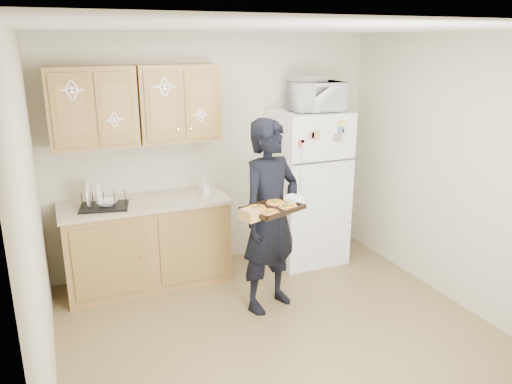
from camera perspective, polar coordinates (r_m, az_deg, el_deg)
floor at (r=4.39m, az=3.41°, el=-16.52°), size 3.60×3.60×0.00m
ceiling at (r=3.67m, az=4.12°, el=18.14°), size 3.60×3.60×0.00m
wall_back at (r=5.46m, az=-4.71°, el=4.50°), size 3.60×0.04×2.50m
wall_front at (r=2.50m, az=22.81°, el=-12.36°), size 3.60×0.04×2.50m
wall_left at (r=3.48m, az=-23.94°, el=-4.22°), size 0.04×3.60×2.50m
wall_right at (r=4.90m, az=22.96°, el=1.75°), size 0.04×3.60×2.50m
refrigerator at (r=5.60m, az=5.86°, el=0.55°), size 0.75×0.70×1.70m
base_cabinet at (r=5.22m, az=-12.31°, el=-5.91°), size 1.60×0.60×0.86m
countertop at (r=5.06m, az=-12.63°, el=-1.21°), size 1.64×0.64×0.04m
upper_cab_left at (r=4.94m, az=-18.24°, el=9.18°), size 0.80×0.33×0.75m
upper_cab_right at (r=5.08m, az=-8.88°, el=9.99°), size 0.80×0.33×0.75m
cereal_box at (r=6.27m, az=8.78°, el=-4.43°), size 0.20×0.07×0.32m
person at (r=4.52m, az=1.66°, el=-2.85°), size 0.76×0.63×1.78m
baking_tray at (r=4.17m, az=1.92°, el=-1.94°), size 0.56×0.49×0.04m
pizza_front_left at (r=4.04m, az=1.63°, el=-2.31°), size 0.15×0.15×0.02m
pizza_front_right at (r=4.19m, az=3.71°, el=-1.63°), size 0.15×0.15×0.02m
pizza_back_left at (r=4.15m, az=0.10°, el=-1.80°), size 0.15×0.15×0.02m
pizza_back_right at (r=4.29m, az=2.19°, el=-1.15°), size 0.15×0.15×0.02m
microwave at (r=5.39m, az=6.93°, el=10.77°), size 0.58×0.41×0.31m
foil_pan at (r=5.36m, az=6.04°, el=12.80°), size 0.33×0.23×0.07m
dish_rack at (r=4.92m, az=-17.02°, el=-0.75°), size 0.50×0.41×0.18m
bowl at (r=4.94m, az=-16.66°, el=-1.18°), size 0.23×0.23×0.05m
soap_bottle at (r=5.09m, az=-5.90°, el=0.51°), size 0.10×0.10×0.18m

